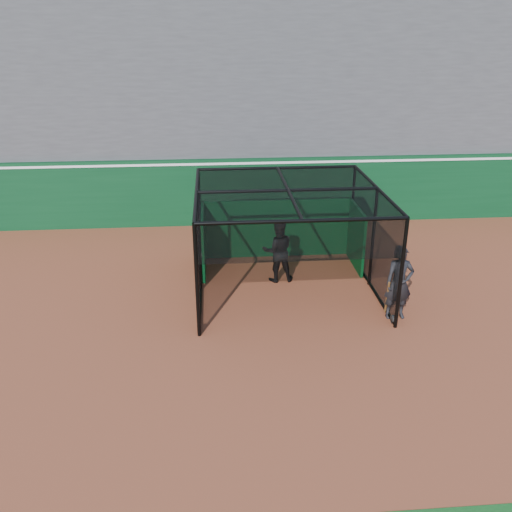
{
  "coord_description": "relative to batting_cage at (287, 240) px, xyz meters",
  "views": [
    {
      "loc": [
        -0.96,
        -10.98,
        7.03
      ],
      "look_at": [
        0.09,
        2.0,
        1.4
      ],
      "focal_mm": 38.0,
      "sensor_mm": 36.0,
      "label": 1
    }
  ],
  "objects": [
    {
      "name": "batter",
      "position": [
        -0.18,
        0.49,
        -0.51
      ],
      "size": [
        0.94,
        0.75,
        1.88
      ],
      "primitive_type": "imported",
      "rotation": [
        0.0,
        0.0,
        3.19
      ],
      "color": "black",
      "rests_on": "ground"
    },
    {
      "name": "batting_cage",
      "position": [
        0.0,
        0.0,
        0.0
      ],
      "size": [
        4.99,
        4.96,
        2.9
      ],
      "color": "black",
      "rests_on": "ground"
    },
    {
      "name": "ground",
      "position": [
        -1.02,
        -2.91,
        -1.45
      ],
      "size": [
        120.0,
        120.0,
        0.0
      ],
      "primitive_type": "plane",
      "color": "brown",
      "rests_on": "ground"
    },
    {
      "name": "outfield_wall",
      "position": [
        -1.02,
        5.59,
        -0.16
      ],
      "size": [
        50.0,
        0.5,
        2.5
      ],
      "color": "#0A3B1C",
      "rests_on": "ground"
    },
    {
      "name": "grandstand",
      "position": [
        -1.02,
        9.36,
        3.03
      ],
      "size": [
        50.0,
        7.85,
        8.95
      ],
      "color": "#4C4C4F",
      "rests_on": "ground"
    },
    {
      "name": "on_deck_player",
      "position": [
        2.61,
        -1.94,
        -0.47
      ],
      "size": [
        0.72,
        0.49,
        1.96
      ],
      "color": "black",
      "rests_on": "ground"
    }
  ]
}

